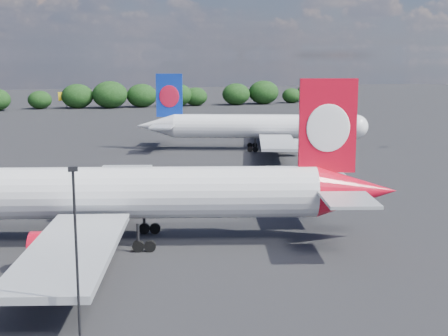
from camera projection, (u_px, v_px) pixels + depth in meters
name	position (u px, v px, depth m)	size (l,w,h in m)	color
ground	(35.00, 172.00, 97.61)	(500.00, 500.00, 0.00)	black
qantas_airliner	(137.00, 194.00, 59.81)	(47.82, 45.83, 15.82)	silver
china_southern_airliner	(257.00, 127.00, 119.28)	(43.31, 41.61, 14.53)	silver
apron_lamp_post	(77.00, 254.00, 36.41)	(0.55, 0.30, 11.71)	black
billboard_yellow	(66.00, 97.00, 215.00)	(5.00, 0.30, 5.50)	yellow
horizon_treeline	(69.00, 97.00, 212.27)	(203.96, 17.05, 9.31)	black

